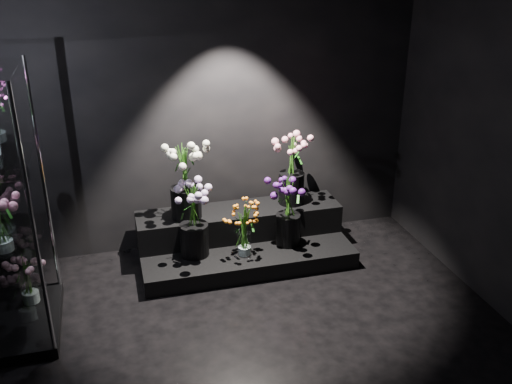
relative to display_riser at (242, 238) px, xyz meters
name	(u,v)px	position (x,y,z in m)	size (l,w,h in m)	color
floor	(267,368)	(-0.22, -1.61, -0.18)	(4.00, 4.00, 0.00)	black
wall_back	(208,105)	(-0.22, 0.39, 1.22)	(4.00, 4.00, 0.00)	black
display_riser	(242,238)	(0.00, 0.00, 0.00)	(1.95, 0.87, 0.43)	black
display_case	(2,211)	(-1.92, -0.67, 0.83)	(0.55, 0.92, 2.02)	black
bouquet_orange_bells	(244,228)	(-0.05, -0.28, 0.25)	(0.28, 0.28, 0.51)	white
bouquet_lilac	(193,215)	(-0.48, -0.16, 0.38)	(0.50, 0.50, 0.69)	black
bouquet_purple	(288,208)	(0.39, -0.18, 0.35)	(0.35, 0.35, 0.66)	black
bouquet_cream_roses	(185,179)	(-0.51, 0.08, 0.64)	(0.41, 0.41, 0.70)	black
bouquet_pink_roses	(292,166)	(0.52, 0.13, 0.64)	(0.40, 0.40, 0.68)	black
bouquet_case_base_pink	(28,277)	(-1.87, -0.46, 0.14)	(0.38, 0.38, 0.42)	white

